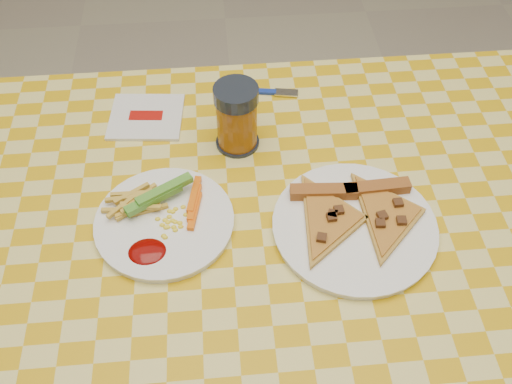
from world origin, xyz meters
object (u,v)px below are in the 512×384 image
table (261,254)px  plate_right (354,227)px  drink_glass (237,118)px  plate_left (165,223)px

table → plate_right: 0.17m
drink_glass → plate_left: bearing=-126.3°
plate_left → plate_right: same height
drink_glass → plate_right: bearing=-50.7°
table → drink_glass: (-0.03, 0.20, 0.14)m
plate_left → drink_glass: size_ratio=1.72×
plate_right → drink_glass: 0.29m
table → plate_left: 0.18m
plate_right → drink_glass: (-0.18, 0.22, 0.06)m
plate_left → table: bearing=-7.9°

